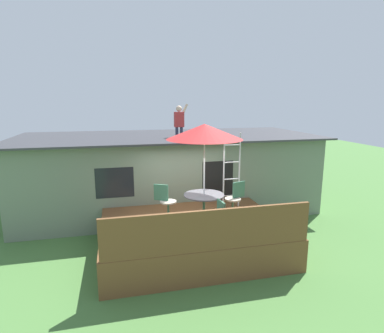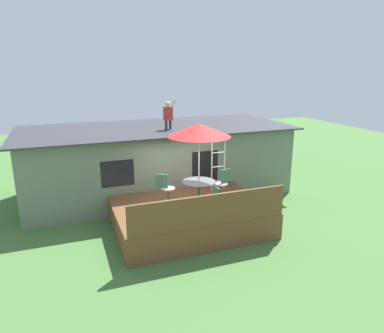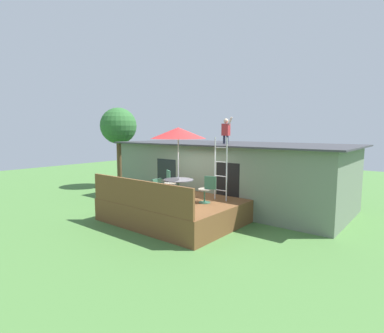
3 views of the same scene
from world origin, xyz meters
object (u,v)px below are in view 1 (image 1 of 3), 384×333
object	(u,v)px
patio_table	(204,200)
patio_chair_near	(219,219)
person_figure	(179,119)
patio_chair_left	(166,202)
step_ladder	(232,171)
patio_chair_right	(235,199)
patio_umbrella	(204,132)

from	to	relation	value
patio_table	patio_chair_near	xyz separation A→B (m)	(0.07, -1.00, -0.13)
person_figure	patio_table	bearing A→B (deg)	-89.59
patio_chair_left	step_ladder	bearing A→B (deg)	42.33
patio_chair_near	patio_table	bearing A→B (deg)	-0.00
patio_chair_right	patio_chair_near	bearing A→B (deg)	37.26
patio_chair_right	patio_chair_near	world-z (taller)	same
person_figure	patio_chair_right	world-z (taller)	person_figure
patio_chair_near	patio_chair_right	bearing A→B (deg)	-38.29
patio_umbrella	step_ladder	bearing A→B (deg)	41.48
person_figure	patio_chair_right	bearing A→B (deg)	-69.95
patio_chair_left	patio_chair_right	xyz separation A→B (m)	(1.89, -0.19, 0.00)
step_ladder	patio_chair_near	size ratio (longest dim) A/B	2.39
person_figure	patio_chair_left	world-z (taller)	person_figure
patio_chair_right	person_figure	bearing A→B (deg)	-88.39
step_ladder	person_figure	bearing A→B (deg)	118.48
step_ladder	person_figure	distance (m)	2.74
patio_table	step_ladder	size ratio (longest dim) A/B	0.47
patio_umbrella	patio_chair_near	xyz separation A→B (m)	(0.07, -1.00, -1.89)
patio_chair_right	patio_umbrella	bearing A→B (deg)	0.00
person_figure	patio_chair_left	distance (m)	3.37
patio_umbrella	patio_table	bearing A→B (deg)	0.00
patio_umbrella	patio_chair_near	distance (m)	2.14
patio_chair_right	patio_chair_left	bearing A→B (deg)	-24.32
patio_table	patio_chair_near	size ratio (longest dim) A/B	1.13
person_figure	patio_chair_right	distance (m)	3.54
patio_table	patio_chair_left	bearing A→B (deg)	150.42
step_ladder	patio_chair_left	size ratio (longest dim) A/B	2.39
step_ladder	patio_chair_right	distance (m)	0.92
patio_umbrella	patio_chair_right	bearing A→B (deg)	18.44
patio_umbrella	patio_chair_left	size ratio (longest dim) A/B	2.76
step_ladder	patio_chair_near	bearing A→B (deg)	-117.63
patio_table	person_figure	world-z (taller)	person_figure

